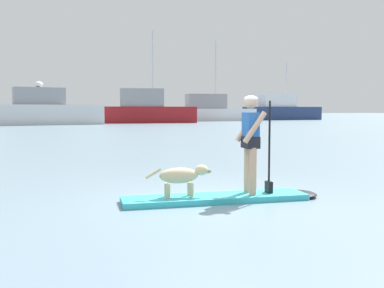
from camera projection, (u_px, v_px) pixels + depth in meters
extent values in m
plane|color=slate|center=(215.00, 201.00, 7.44)|extent=(400.00, 400.00, 0.00)
cube|color=#33B2BF|center=(215.00, 198.00, 7.43)|extent=(3.22, 1.18, 0.10)
ellipsoid|color=black|center=(300.00, 194.00, 7.81)|extent=(0.66, 0.73, 0.10)
cylinder|color=tan|center=(247.00, 169.00, 7.67)|extent=(0.12, 0.12, 0.81)
cylinder|color=tan|center=(253.00, 171.00, 7.42)|extent=(0.12, 0.12, 0.81)
cube|color=black|center=(250.00, 142.00, 7.51)|extent=(0.27, 0.39, 0.20)
cube|color=#2659A5|center=(251.00, 130.00, 7.50)|extent=(0.25, 0.37, 0.59)
sphere|color=tan|center=(251.00, 102.00, 7.46)|extent=(0.22, 0.22, 0.22)
ellipsoid|color=white|center=(251.00, 99.00, 7.46)|extent=(0.23, 0.23, 0.11)
cylinder|color=tan|center=(247.00, 126.00, 7.68)|extent=(0.43, 0.16, 0.54)
cylinder|color=tan|center=(255.00, 127.00, 7.31)|extent=(0.43, 0.16, 0.54)
cylinder|color=black|center=(269.00, 147.00, 7.60)|extent=(0.04, 0.04, 1.60)
cube|color=black|center=(269.00, 187.00, 7.66)|extent=(0.11, 0.19, 0.20)
ellipsoid|color=#CCB78C|center=(179.00, 176.00, 7.25)|extent=(0.68, 0.32, 0.26)
ellipsoid|color=#CCB78C|center=(202.00, 170.00, 7.34)|extent=(0.24, 0.19, 0.18)
ellipsoid|color=gray|center=(208.00, 171.00, 7.36)|extent=(0.13, 0.10, 0.08)
cylinder|color=#CCB78C|center=(153.00, 174.00, 7.14)|extent=(0.27, 0.09, 0.18)
cylinder|color=#CCB78C|center=(189.00, 189.00, 7.39)|extent=(0.07, 0.07, 0.23)
cylinder|color=#CCB78C|center=(192.00, 191.00, 7.24)|extent=(0.07, 0.07, 0.23)
cylinder|color=#CCB78C|center=(166.00, 190.00, 7.29)|extent=(0.07, 0.07, 0.23)
cylinder|color=#CCB78C|center=(168.00, 192.00, 7.14)|extent=(0.07, 0.07, 0.23)
cube|color=silver|center=(48.00, 115.00, 46.94)|extent=(11.64, 3.65, 2.14)
cube|color=gray|center=(39.00, 96.00, 46.45)|extent=(5.29, 2.52, 1.80)
ellipsoid|color=white|center=(39.00, 84.00, 46.36)|extent=(0.90, 0.90, 0.60)
cube|color=maroon|center=(149.00, 115.00, 54.42)|extent=(12.03, 5.69, 2.00)
cube|color=gray|center=(142.00, 98.00, 53.92)|extent=(5.63, 3.51, 2.20)
cylinder|color=silver|center=(153.00, 68.00, 54.21)|extent=(0.20, 0.20, 9.41)
cylinder|color=silver|center=(142.00, 97.00, 53.91)|extent=(3.99, 1.02, 0.14)
cube|color=white|center=(212.00, 115.00, 64.39)|extent=(13.04, 5.46, 1.77)
cube|color=gray|center=(206.00, 101.00, 63.87)|extent=(6.03, 3.50, 2.12)
cylinder|color=silver|center=(216.00, 75.00, 64.20)|extent=(0.20, 0.20, 9.82)
cylinder|color=silver|center=(206.00, 101.00, 63.86)|extent=(4.39, 0.84, 0.14)
cube|color=navy|center=(282.00, 113.00, 71.48)|extent=(12.98, 4.06, 2.11)
cube|color=silver|center=(278.00, 100.00, 70.94)|extent=(5.90, 2.83, 2.18)
cylinder|color=silver|center=(286.00, 85.00, 71.39)|extent=(0.20, 0.20, 7.10)
cylinder|color=silver|center=(278.00, 99.00, 70.93)|extent=(4.49, 0.39, 0.14)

